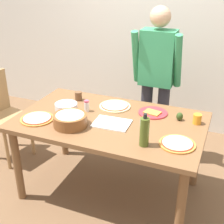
{
  "coord_description": "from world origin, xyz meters",
  "views": [
    {
      "loc": [
        0.91,
        -2.17,
        1.96
      ],
      "look_at": [
        0.0,
        0.05,
        0.81
      ],
      "focal_mm": 49.48,
      "sensor_mm": 36.0,
      "label": 1
    }
  ],
  "objects_px": {
    "salt_shaker": "(87,106)",
    "pizza_second_cooked": "(177,144)",
    "dining_table": "(110,129)",
    "pizza_cooked_on_tray": "(37,119)",
    "popcorn_bowl": "(70,119)",
    "person_cook": "(156,76)",
    "mixing_bowl_steel": "(66,108)",
    "pizza_raw_on_board": "(115,106)",
    "cutting_board_white": "(112,123)",
    "olive_oil_bottle": "(144,132)",
    "plate_with_slice": "(153,113)",
    "chair_wooden_left": "(1,111)",
    "cup_small_brown": "(78,96)",
    "cup_orange": "(197,119)",
    "avocado": "(180,116)"
  },
  "relations": [
    {
      "from": "chair_wooden_left",
      "to": "cutting_board_white",
      "type": "relative_size",
      "value": 3.17
    },
    {
      "from": "dining_table",
      "to": "person_cook",
      "type": "relative_size",
      "value": 0.99
    },
    {
      "from": "olive_oil_bottle",
      "to": "cup_orange",
      "type": "height_order",
      "value": "olive_oil_bottle"
    },
    {
      "from": "dining_table",
      "to": "mixing_bowl_steel",
      "type": "height_order",
      "value": "mixing_bowl_steel"
    },
    {
      "from": "pizza_cooked_on_tray",
      "to": "mixing_bowl_steel",
      "type": "bearing_deg",
      "value": 56.68
    },
    {
      "from": "cup_orange",
      "to": "olive_oil_bottle",
      "type": "bearing_deg",
      "value": -122.1
    },
    {
      "from": "person_cook",
      "to": "salt_shaker",
      "type": "relative_size",
      "value": 15.28
    },
    {
      "from": "pizza_raw_on_board",
      "to": "cutting_board_white",
      "type": "bearing_deg",
      "value": -72.73
    },
    {
      "from": "salt_shaker",
      "to": "pizza_second_cooked",
      "type": "bearing_deg",
      "value": -16.95
    },
    {
      "from": "dining_table",
      "to": "person_cook",
      "type": "bearing_deg",
      "value": 75.23
    },
    {
      "from": "cup_small_brown",
      "to": "avocado",
      "type": "height_order",
      "value": "cup_small_brown"
    },
    {
      "from": "olive_oil_bottle",
      "to": "cup_small_brown",
      "type": "bearing_deg",
      "value": 146.06
    },
    {
      "from": "pizza_cooked_on_tray",
      "to": "olive_oil_bottle",
      "type": "bearing_deg",
      "value": -3.15
    },
    {
      "from": "dining_table",
      "to": "olive_oil_bottle",
      "type": "xyz_separation_m",
      "value": [
        0.39,
        -0.29,
        0.2
      ]
    },
    {
      "from": "pizza_cooked_on_tray",
      "to": "cutting_board_white",
      "type": "distance_m",
      "value": 0.64
    },
    {
      "from": "mixing_bowl_steel",
      "to": "avocado",
      "type": "distance_m",
      "value": 1.0
    },
    {
      "from": "pizza_cooked_on_tray",
      "to": "plate_with_slice",
      "type": "bearing_deg",
      "value": 28.92
    },
    {
      "from": "salt_shaker",
      "to": "pizza_raw_on_board",
      "type": "bearing_deg",
      "value": 42.39
    },
    {
      "from": "olive_oil_bottle",
      "to": "pizza_second_cooked",
      "type": "bearing_deg",
      "value": 23.34
    },
    {
      "from": "cutting_board_white",
      "to": "salt_shaker",
      "type": "bearing_deg",
      "value": 154.28
    },
    {
      "from": "olive_oil_bottle",
      "to": "cutting_board_white",
      "type": "relative_size",
      "value": 0.85
    },
    {
      "from": "person_cook",
      "to": "plate_with_slice",
      "type": "relative_size",
      "value": 6.23
    },
    {
      "from": "chair_wooden_left",
      "to": "cup_orange",
      "type": "height_order",
      "value": "chair_wooden_left"
    },
    {
      "from": "dining_table",
      "to": "pizza_cooked_on_tray",
      "type": "distance_m",
      "value": 0.63
    },
    {
      "from": "cutting_board_white",
      "to": "plate_with_slice",
      "type": "bearing_deg",
      "value": 50.98
    },
    {
      "from": "popcorn_bowl",
      "to": "avocado",
      "type": "xyz_separation_m",
      "value": [
        0.81,
        0.44,
        -0.03
      ]
    },
    {
      "from": "plate_with_slice",
      "to": "chair_wooden_left",
      "type": "bearing_deg",
      "value": -175.9
    },
    {
      "from": "pizza_cooked_on_tray",
      "to": "avocado",
      "type": "xyz_separation_m",
      "value": [
        1.13,
        0.45,
        0.03
      ]
    },
    {
      "from": "dining_table",
      "to": "olive_oil_bottle",
      "type": "distance_m",
      "value": 0.53
    },
    {
      "from": "person_cook",
      "to": "cutting_board_white",
      "type": "xyz_separation_m",
      "value": [
        -0.15,
        -0.82,
        -0.17
      ]
    },
    {
      "from": "olive_oil_bottle",
      "to": "cup_small_brown",
      "type": "relative_size",
      "value": 3.01
    },
    {
      "from": "pizza_second_cooked",
      "to": "cutting_board_white",
      "type": "height_order",
      "value": "pizza_second_cooked"
    },
    {
      "from": "dining_table",
      "to": "avocado",
      "type": "xyz_separation_m",
      "value": [
        0.55,
        0.22,
        0.13
      ]
    },
    {
      "from": "popcorn_bowl",
      "to": "avocado",
      "type": "height_order",
      "value": "popcorn_bowl"
    },
    {
      "from": "pizza_cooked_on_tray",
      "to": "popcorn_bowl",
      "type": "xyz_separation_m",
      "value": [
        0.32,
        0.01,
        0.05
      ]
    },
    {
      "from": "popcorn_bowl",
      "to": "pizza_second_cooked",
      "type": "bearing_deg",
      "value": 2.18
    },
    {
      "from": "mixing_bowl_steel",
      "to": "cutting_board_white",
      "type": "relative_size",
      "value": 0.67
    },
    {
      "from": "dining_table",
      "to": "cup_orange",
      "type": "distance_m",
      "value": 0.74
    },
    {
      "from": "pizza_cooked_on_tray",
      "to": "popcorn_bowl",
      "type": "height_order",
      "value": "popcorn_bowl"
    },
    {
      "from": "pizza_raw_on_board",
      "to": "salt_shaker",
      "type": "bearing_deg",
      "value": -137.61
    },
    {
      "from": "pizza_raw_on_board",
      "to": "cup_small_brown",
      "type": "relative_size",
      "value": 3.41
    },
    {
      "from": "chair_wooden_left",
      "to": "olive_oil_bottle",
      "type": "xyz_separation_m",
      "value": [
        1.71,
        -0.43,
        0.33
      ]
    },
    {
      "from": "dining_table",
      "to": "pizza_cooked_on_tray",
      "type": "bearing_deg",
      "value": -157.96
    },
    {
      "from": "chair_wooden_left",
      "to": "mixing_bowl_steel",
      "type": "xyz_separation_m",
      "value": [
        0.9,
        -0.14,
        0.26
      ]
    },
    {
      "from": "person_cook",
      "to": "popcorn_bowl",
      "type": "relative_size",
      "value": 5.79
    },
    {
      "from": "avocado",
      "to": "popcorn_bowl",
      "type": "bearing_deg",
      "value": -151.57
    },
    {
      "from": "cup_small_brown",
      "to": "salt_shaker",
      "type": "distance_m",
      "value": 0.27
    },
    {
      "from": "pizza_second_cooked",
      "to": "pizza_cooked_on_tray",
      "type": "bearing_deg",
      "value": -177.85
    },
    {
      "from": "cup_small_brown",
      "to": "pizza_second_cooked",
      "type": "bearing_deg",
      "value": -23.6
    },
    {
      "from": "person_cook",
      "to": "pizza_second_cooked",
      "type": "bearing_deg",
      "value": -66.19
    }
  ]
}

